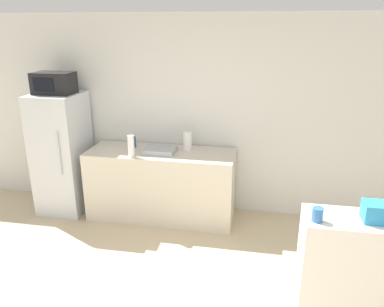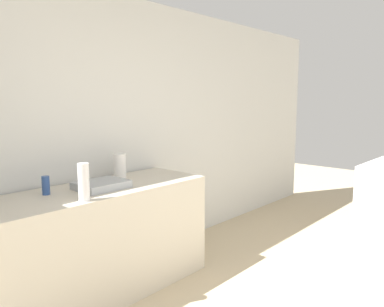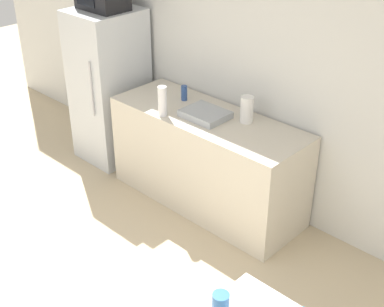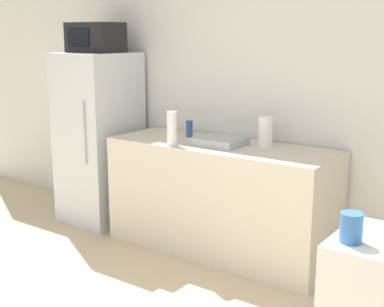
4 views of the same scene
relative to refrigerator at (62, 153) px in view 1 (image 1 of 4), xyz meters
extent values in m
cube|color=silver|center=(1.55, 0.41, 0.49)|extent=(8.00, 0.06, 2.60)
cube|color=silver|center=(0.00, 0.00, 0.00)|extent=(0.61, 0.66, 1.61)
cylinder|color=#B7B7BC|center=(0.17, -0.35, 0.12)|extent=(0.02, 0.02, 0.56)
cube|color=black|center=(0.00, 0.00, 0.94)|extent=(0.49, 0.32, 0.27)
cube|color=black|center=(-0.05, -0.17, 0.94)|extent=(0.27, 0.01, 0.16)
cube|color=beige|center=(1.37, 0.02, -0.35)|extent=(1.89, 0.68, 0.91)
cube|color=#9EA3A8|center=(1.38, -0.02, 0.13)|extent=(0.39, 0.31, 0.06)
cylinder|color=silver|center=(1.07, -0.25, 0.24)|extent=(0.08, 0.08, 0.27)
cylinder|color=#2D4C8C|center=(0.98, 0.12, 0.18)|extent=(0.06, 0.06, 0.14)
cube|color=white|center=(3.40, -1.67, -0.28)|extent=(0.84, 0.40, 1.05)
cube|color=#2D8EC6|center=(3.53, -1.68, 0.32)|extent=(0.28, 0.17, 0.15)
cylinder|color=#336BB2|center=(3.06, -1.76, 0.30)|extent=(0.08, 0.08, 0.11)
cylinder|color=white|center=(1.69, 0.16, 0.22)|extent=(0.11, 0.11, 0.23)
camera|label=1|loc=(2.60, -4.37, 1.63)|focal=35.00mm
camera|label=2|loc=(-0.33, -2.55, 0.82)|focal=35.00mm
camera|label=3|loc=(4.22, -3.18, 2.14)|focal=50.00mm
camera|label=4|loc=(3.65, -3.56, 0.98)|focal=50.00mm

